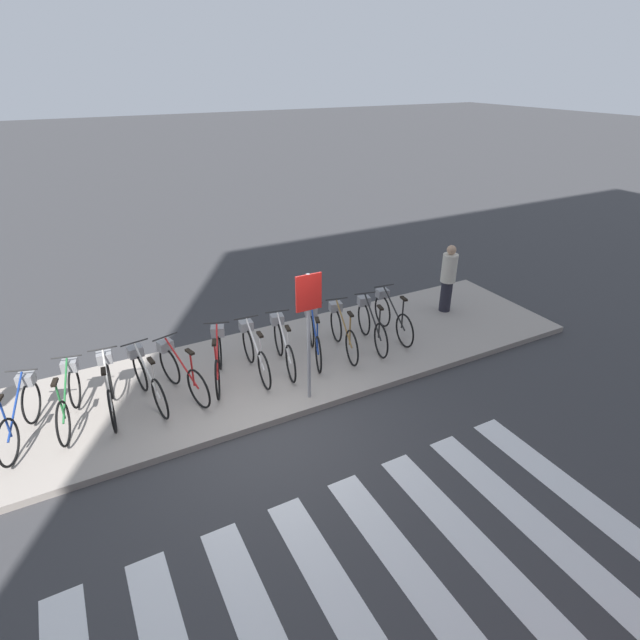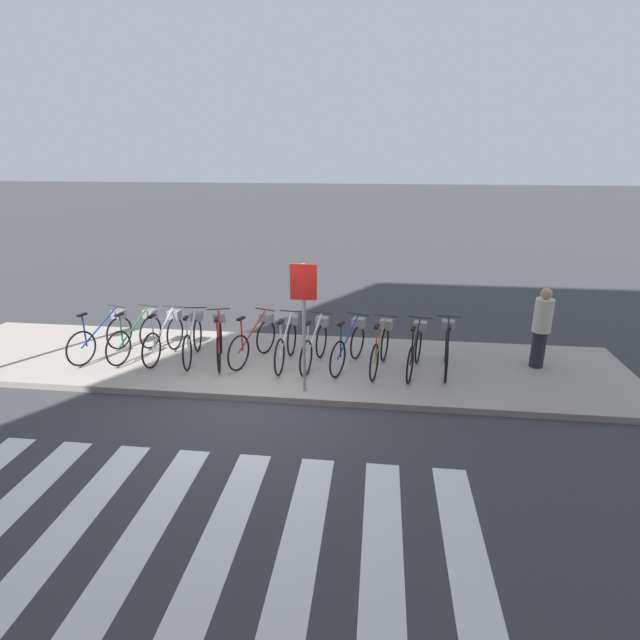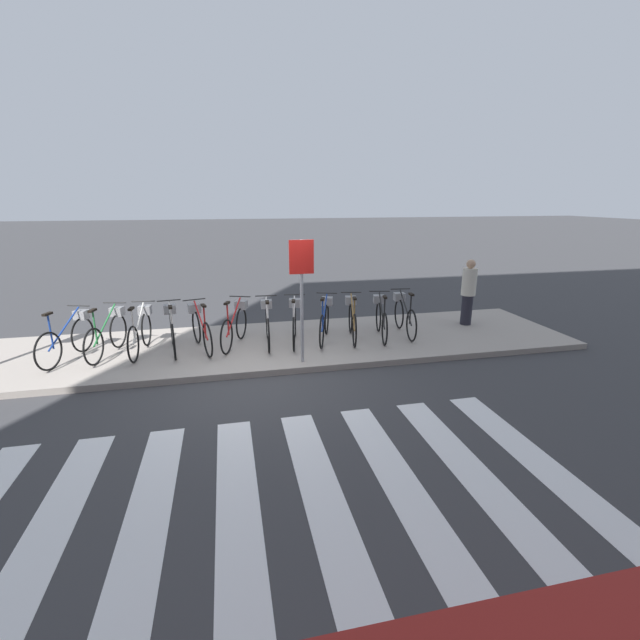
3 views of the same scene
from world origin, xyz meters
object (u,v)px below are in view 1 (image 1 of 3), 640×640
(parked_bicycle_4, at_px, (180,370))
(sign_post, at_px, (309,317))
(parked_bicycle_9, at_px, (342,330))
(parked_bicycle_8, at_px, (314,335))
(parked_bicycle_10, at_px, (371,323))
(parked_bicycle_0, at_px, (21,412))
(parked_bicycle_3, at_px, (147,378))
(pedestrian, at_px, (448,277))
(parked_bicycle_1, at_px, (69,396))
(parked_bicycle_11, at_px, (391,314))
(parked_bicycle_7, at_px, (283,344))
(parked_bicycle_6, at_px, (254,351))
(parked_bicycle_2, at_px, (109,386))
(parked_bicycle_5, at_px, (218,357))

(parked_bicycle_4, relative_size, sign_post, 0.71)
(parked_bicycle_9, bearing_deg, parked_bicycle_8, 174.49)
(parked_bicycle_10, bearing_deg, parked_bicycle_0, 179.94)
(parked_bicycle_3, distance_m, pedestrian, 6.80)
(parked_bicycle_0, xyz_separation_m, parked_bicycle_1, (0.67, 0.11, 0.00))
(parked_bicycle_0, height_order, parked_bicycle_11, same)
(parked_bicycle_7, relative_size, parked_bicycle_11, 0.99)
(parked_bicycle_4, bearing_deg, parked_bicycle_0, -178.90)
(parked_bicycle_6, distance_m, parked_bicycle_11, 3.09)
(parked_bicycle_7, distance_m, parked_bicycle_11, 2.52)
(parked_bicycle_8, distance_m, parked_bicycle_10, 1.25)
(parked_bicycle_0, xyz_separation_m, parked_bicycle_6, (3.77, 0.07, 0.00))
(pedestrian, bearing_deg, parked_bicycle_0, -176.89)
(parked_bicycle_7, relative_size, parked_bicycle_10, 1.01)
(parked_bicycle_3, height_order, parked_bicycle_8, same)
(parked_bicycle_11, relative_size, pedestrian, 1.05)
(parked_bicycle_0, bearing_deg, parked_bicycle_9, 0.20)
(parked_bicycle_7, height_order, parked_bicycle_10, same)
(parked_bicycle_4, relative_size, parked_bicycle_6, 0.97)
(parked_bicycle_3, distance_m, parked_bicycle_7, 2.48)
(parked_bicycle_8, bearing_deg, parked_bicycle_10, -3.86)
(parked_bicycle_3, distance_m, parked_bicycle_10, 4.40)
(parked_bicycle_3, distance_m, parked_bicycle_6, 1.91)
(parked_bicycle_1, bearing_deg, pedestrian, 2.61)
(parked_bicycle_1, xyz_separation_m, pedestrian, (7.97, 0.36, 0.38))
(parked_bicycle_0, relative_size, pedestrian, 1.01)
(parked_bicycle_9, bearing_deg, parked_bicycle_4, 179.53)
(parked_bicycle_2, xyz_separation_m, parked_bicycle_7, (3.07, -0.05, 0.00))
(parked_bicycle_2, relative_size, parked_bicycle_4, 1.03)
(parked_bicycle_8, bearing_deg, parked_bicycle_9, -5.51)
(parked_bicycle_3, distance_m, parked_bicycle_4, 0.55)
(parked_bicycle_0, bearing_deg, parked_bicycle_6, 1.14)
(parked_bicycle_2, distance_m, parked_bicycle_7, 3.08)
(parked_bicycle_6, distance_m, parked_bicycle_9, 1.84)
(parked_bicycle_8, distance_m, pedestrian, 3.67)
(parked_bicycle_2, xyz_separation_m, parked_bicycle_6, (2.51, -0.02, 0.00))
(parked_bicycle_9, bearing_deg, parked_bicycle_6, 178.28)
(parked_bicycle_0, relative_size, parked_bicycle_6, 0.96)
(parked_bicycle_0, bearing_deg, parked_bicycle_4, 1.10)
(parked_bicycle_3, distance_m, parked_bicycle_11, 5.00)
(parked_bicycle_3, bearing_deg, parked_bicycle_9, -0.79)
(parked_bicycle_5, bearing_deg, parked_bicycle_8, -2.09)
(parked_bicycle_7, height_order, pedestrian, pedestrian)
(parked_bicycle_7, bearing_deg, parked_bicycle_10, -1.81)
(parked_bicycle_2, bearing_deg, parked_bicycle_9, -1.05)
(parked_bicycle_10, bearing_deg, parked_bicycle_3, 178.98)
(parked_bicycle_2, bearing_deg, parked_bicycle_8, -0.34)
(parked_bicycle_3, bearing_deg, parked_bicycle_11, 0.60)
(parked_bicycle_1, height_order, parked_bicycle_3, same)
(parked_bicycle_5, bearing_deg, parked_bicycle_2, -178.54)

